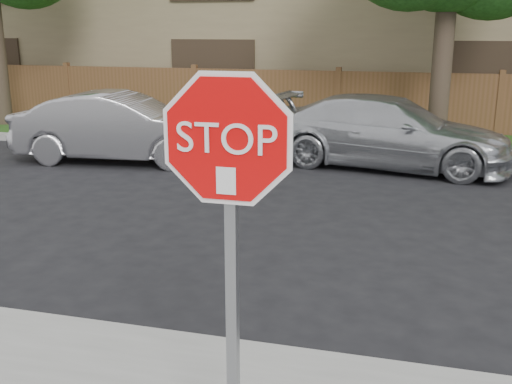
# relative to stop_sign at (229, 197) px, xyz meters

# --- Properties ---
(ground) EXTENTS (90.00, 90.00, 0.00)m
(ground) POSITION_rel_stop_sign_xyz_m (-1.04, 1.48, -1.83)
(ground) COLOR black
(ground) RESTS_ON ground
(far_curb) EXTENTS (70.00, 0.30, 0.15)m
(far_curb) POSITION_rel_stop_sign_xyz_m (-1.04, 9.63, -1.75)
(far_curb) COLOR gray
(far_curb) RESTS_ON ground
(grass_strip) EXTENTS (70.00, 3.00, 0.12)m
(grass_strip) POSITION_rel_stop_sign_xyz_m (-1.04, 11.28, -1.77)
(grass_strip) COLOR #1E4714
(grass_strip) RESTS_ON ground
(fence) EXTENTS (70.00, 0.12, 1.60)m
(fence) POSITION_rel_stop_sign_xyz_m (-1.04, 12.88, -1.03)
(fence) COLOR brown
(fence) RESTS_ON ground
(apartment_building) EXTENTS (35.20, 9.20, 7.20)m
(apartment_building) POSITION_rel_stop_sign_xyz_m (-1.04, 18.48, 1.70)
(apartment_building) COLOR #857453
(apartment_building) RESTS_ON ground
(stop_sign) EXTENTS (1.01, 0.13, 2.55)m
(stop_sign) POSITION_rel_stop_sign_xyz_m (0.00, 0.00, 0.00)
(stop_sign) COLOR gray
(stop_sign) RESTS_ON sidewalk_near
(sedan_left) EXTENTS (4.44, 1.91, 1.42)m
(sedan_left) POSITION_rel_stop_sign_xyz_m (-4.88, 8.12, -1.12)
(sedan_left) COLOR #A8A7AC
(sedan_left) RESTS_ON ground
(sedan_right) EXTENTS (5.09, 2.72, 1.40)m
(sedan_right) POSITION_rel_stop_sign_xyz_m (0.47, 9.04, -1.13)
(sedan_right) COLOR silver
(sedan_right) RESTS_ON ground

